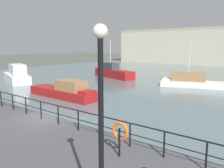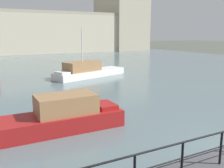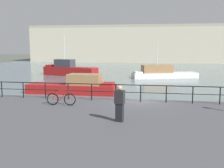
% 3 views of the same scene
% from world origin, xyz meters
% --- Properties ---
extents(ground_plane, '(240.00, 240.00, 0.00)m').
position_xyz_m(ground_plane, '(0.00, 0.00, 0.00)').
color(ground_plane, '#4C5147').
extents(water_basin, '(80.00, 60.00, 0.01)m').
position_xyz_m(water_basin, '(0.00, 30.20, 0.01)').
color(water_basin, slate).
rests_on(water_basin, ground_plane).
extents(quay_promenade, '(56.00, 13.00, 0.95)m').
position_xyz_m(quay_promenade, '(0.00, -6.50, 0.47)').
color(quay_promenade, '#47474C').
rests_on(quay_promenade, ground_plane).
extents(harbor_building, '(69.31, 16.30, 15.16)m').
position_xyz_m(harbor_building, '(6.09, 62.32, 5.27)').
color(harbor_building, '#C1B79E').
rests_on(harbor_building, ground_plane).
extents(moored_small_launch, '(9.29, 4.84, 5.46)m').
position_xyz_m(moored_small_launch, '(1.50, 21.02, 0.72)').
color(moored_small_launch, white).
rests_on(moored_small_launch, water_basin).
extents(moored_red_daysailer, '(8.84, 4.44, 6.05)m').
position_xyz_m(moored_red_daysailer, '(-12.21, 21.87, 0.88)').
color(moored_red_daysailer, maroon).
rests_on(moored_red_daysailer, water_basin).
extents(moored_cabin_cruiser, '(8.38, 2.18, 1.84)m').
position_xyz_m(moored_cabin_cruiser, '(-6.53, 6.71, 0.68)').
color(moored_cabin_cruiser, maroon).
rests_on(moored_cabin_cruiser, water_basin).
extents(quay_railing, '(25.34, 0.07, 1.08)m').
position_xyz_m(quay_railing, '(0.05, -0.75, 1.68)').
color(quay_railing, black).
rests_on(quay_railing, quay_promenade).
extents(parked_bicycle, '(1.77, 0.14, 0.98)m').
position_xyz_m(parked_bicycle, '(-4.51, -2.58, 1.34)').
color(parked_bicycle, black).
rests_on(parked_bicycle, quay_promenade).
extents(standing_person, '(0.49, 0.38, 1.69)m').
position_xyz_m(standing_person, '(-0.60, -5.52, 1.81)').
color(standing_person, black).
rests_on(standing_person, quay_promenade).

